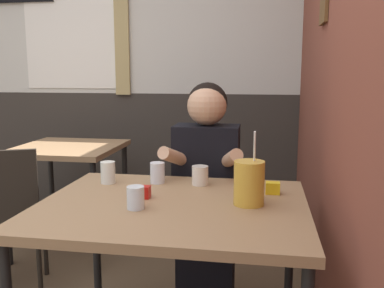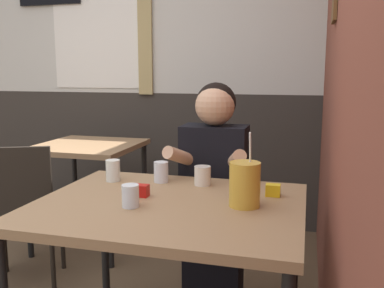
% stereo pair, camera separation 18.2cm
% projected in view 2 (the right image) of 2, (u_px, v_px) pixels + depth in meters
% --- Properties ---
extents(brick_wall_right, '(0.08, 4.22, 2.70)m').
position_uv_depth(brick_wall_right, '(338.00, 57.00, 2.16)').
color(brick_wall_right, brown).
rests_on(brick_wall_right, ground_plane).
extents(back_wall, '(5.47, 0.09, 2.70)m').
position_uv_depth(back_wall, '(170.00, 62.00, 3.57)').
color(back_wall, silver).
rests_on(back_wall, ground_plane).
extents(main_table, '(1.06, 0.86, 0.77)m').
position_uv_depth(main_table, '(169.00, 218.00, 1.72)').
color(main_table, '#93704C').
rests_on(main_table, ground_plane).
extents(background_table, '(0.69, 0.70, 0.77)m').
position_uv_depth(background_table, '(89.00, 157.00, 3.10)').
color(background_table, '#93704C').
rests_on(background_table, ground_plane).
extents(chair_near_window, '(0.53, 0.53, 0.88)m').
position_uv_depth(chair_near_window, '(21.00, 205.00, 2.46)').
color(chair_near_window, black).
rests_on(chair_near_window, ground_plane).
extents(person_seated, '(0.42, 0.41, 1.23)m').
position_uv_depth(person_seated, '(214.00, 192.00, 2.27)').
color(person_seated, black).
rests_on(person_seated, ground_plane).
extents(cocktail_pitcher, '(0.12, 0.12, 0.29)m').
position_uv_depth(cocktail_pitcher, '(245.00, 184.00, 1.64)').
color(cocktail_pitcher, gold).
rests_on(cocktail_pitcher, main_table).
extents(glass_near_pitcher, '(0.07, 0.07, 0.10)m').
position_uv_depth(glass_near_pitcher, '(161.00, 172.00, 2.01)').
color(glass_near_pitcher, silver).
rests_on(glass_near_pitcher, main_table).
extents(glass_center, '(0.07, 0.07, 0.10)m').
position_uv_depth(glass_center, '(113.00, 171.00, 2.03)').
color(glass_center, silver).
rests_on(glass_center, main_table).
extents(glass_far_side, '(0.08, 0.08, 0.09)m').
position_uv_depth(glass_far_side, '(203.00, 176.00, 1.96)').
color(glass_far_side, silver).
rests_on(glass_far_side, main_table).
extents(glass_by_brick, '(0.07, 0.07, 0.09)m').
position_uv_depth(glass_by_brick, '(130.00, 196.00, 1.64)').
color(glass_by_brick, silver).
rests_on(glass_by_brick, main_table).
extents(condiment_ketchup, '(0.06, 0.04, 0.05)m').
position_uv_depth(condiment_ketchup, '(141.00, 191.00, 1.78)').
color(condiment_ketchup, '#B7140F').
rests_on(condiment_ketchup, main_table).
extents(condiment_mustard, '(0.06, 0.04, 0.05)m').
position_uv_depth(condiment_mustard, '(273.00, 190.00, 1.79)').
color(condiment_mustard, yellow).
rests_on(condiment_mustard, main_table).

